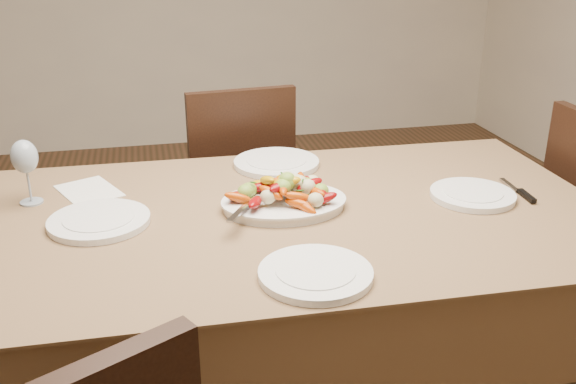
% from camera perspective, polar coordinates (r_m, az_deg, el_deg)
% --- Properties ---
extents(dining_table, '(1.86, 1.08, 0.76)m').
position_cam_1_polar(dining_table, '(2.01, -0.00, -11.73)').
color(dining_table, brown).
rests_on(dining_table, ground).
extents(chair_far, '(0.46, 0.46, 0.95)m').
position_cam_1_polar(chair_far, '(2.75, -4.92, 0.24)').
color(chair_far, black).
rests_on(chair_far, ground).
extents(serving_platter, '(0.35, 0.27, 0.02)m').
position_cam_1_polar(serving_platter, '(1.84, -0.36, -1.13)').
color(serving_platter, white).
rests_on(serving_platter, dining_table).
extents(roasted_vegetables, '(0.29, 0.20, 0.09)m').
position_cam_1_polar(roasted_vegetables, '(1.82, -0.36, 0.51)').
color(roasted_vegetables, '#720708').
rests_on(roasted_vegetables, serving_platter).
extents(serving_spoon, '(0.28, 0.18, 0.03)m').
position_cam_1_polar(serving_spoon, '(1.78, -2.18, -0.68)').
color(serving_spoon, '#9EA0A8').
rests_on(serving_spoon, serving_platter).
extents(plate_left, '(0.27, 0.27, 0.02)m').
position_cam_1_polar(plate_left, '(1.82, -16.43, -2.50)').
color(plate_left, white).
rests_on(plate_left, dining_table).
extents(plate_right, '(0.25, 0.25, 0.02)m').
position_cam_1_polar(plate_right, '(1.99, 16.08, -0.27)').
color(plate_right, white).
rests_on(plate_right, dining_table).
extents(plate_far, '(0.29, 0.29, 0.02)m').
position_cam_1_polar(plate_far, '(2.18, -1.03, 2.59)').
color(plate_far, white).
rests_on(plate_far, dining_table).
extents(plate_near, '(0.27, 0.27, 0.02)m').
position_cam_1_polar(plate_near, '(1.49, 2.46, -7.28)').
color(plate_near, white).
rests_on(plate_near, dining_table).
extents(wine_glass, '(0.08, 0.08, 0.20)m').
position_cam_1_polar(wine_glass, '(1.99, -22.22, 1.80)').
color(wine_glass, '#8C99A5').
rests_on(wine_glass, dining_table).
extents(menu_card, '(0.22, 0.25, 0.00)m').
position_cam_1_polar(menu_card, '(2.06, -17.28, 0.09)').
color(menu_card, silver).
rests_on(menu_card, dining_table).
extents(table_knife, '(0.03, 0.20, 0.01)m').
position_cam_1_polar(table_knife, '(2.07, 19.81, 0.04)').
color(table_knife, '#9EA0A8').
rests_on(table_knife, dining_table).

